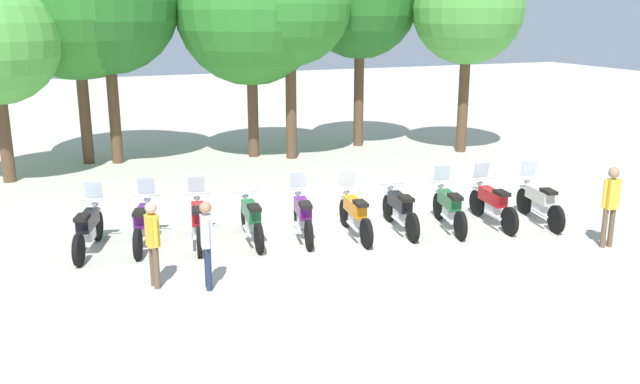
{
  "coord_description": "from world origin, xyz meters",
  "views": [
    {
      "loc": [
        -5.62,
        -13.35,
        4.9
      ],
      "look_at": [
        0.0,
        0.5,
        0.9
      ],
      "focal_mm": 38.43,
      "sensor_mm": 36.0,
      "label": 1
    }
  ],
  "objects_px": {
    "motorcycle_9": "(539,201)",
    "tree_6": "(468,9)",
    "motorcycle_6": "(400,209)",
    "tree_2": "(106,2)",
    "motorcycle_0": "(88,228)",
    "motorcycle_2": "(198,220)",
    "tree_5": "(360,1)",
    "tree_3": "(250,10)",
    "motorcycle_7": "(449,207)",
    "motorcycle_8": "(492,203)",
    "motorcycle_1": "(143,223)",
    "person_1": "(153,238)",
    "person_2": "(207,239)",
    "person_0": "(611,201)",
    "motorcycle_3": "(251,219)",
    "motorcycle_5": "(355,213)",
    "motorcycle_4": "(303,215)",
    "tree_4": "(290,5)"
  },
  "relations": [
    {
      "from": "person_0",
      "to": "person_1",
      "type": "relative_size",
      "value": 1.08
    },
    {
      "from": "motorcycle_5",
      "to": "person_2",
      "type": "xyz_separation_m",
      "value": [
        -3.71,
        -1.73,
        0.43
      ]
    },
    {
      "from": "motorcycle_6",
      "to": "tree_5",
      "type": "relative_size",
      "value": 0.3
    },
    {
      "from": "motorcycle_2",
      "to": "tree_3",
      "type": "distance_m",
      "value": 10.07
    },
    {
      "from": "person_2",
      "to": "person_1",
      "type": "bearing_deg",
      "value": -19.88
    },
    {
      "from": "motorcycle_2",
      "to": "motorcycle_5",
      "type": "bearing_deg",
      "value": -92.07
    },
    {
      "from": "motorcycle_2",
      "to": "motorcycle_5",
      "type": "xyz_separation_m",
      "value": [
        3.34,
        -0.8,
        0.0
      ]
    },
    {
      "from": "motorcycle_3",
      "to": "tree_6",
      "type": "distance_m",
      "value": 12.5
    },
    {
      "from": "motorcycle_6",
      "to": "tree_6",
      "type": "height_order",
      "value": "tree_6"
    },
    {
      "from": "person_0",
      "to": "tree_4",
      "type": "relative_size",
      "value": 0.25
    },
    {
      "from": "motorcycle_0",
      "to": "motorcycle_1",
      "type": "xyz_separation_m",
      "value": [
        1.11,
        -0.07,
        0.0
      ]
    },
    {
      "from": "motorcycle_2",
      "to": "motorcycle_9",
      "type": "xyz_separation_m",
      "value": [
        7.79,
        -1.53,
        0.0
      ]
    },
    {
      "from": "motorcycle_2",
      "to": "motorcycle_3",
      "type": "relative_size",
      "value": 0.99
    },
    {
      "from": "tree_5",
      "to": "tree_6",
      "type": "distance_m",
      "value": 3.77
    },
    {
      "from": "motorcycle_9",
      "to": "person_2",
      "type": "xyz_separation_m",
      "value": [
        -8.17,
        -1.0,
        0.43
      ]
    },
    {
      "from": "motorcycle_5",
      "to": "tree_2",
      "type": "relative_size",
      "value": 0.29
    },
    {
      "from": "motorcycle_4",
      "to": "motorcycle_9",
      "type": "xyz_separation_m",
      "value": [
        5.57,
        -1.07,
        0.0
      ]
    },
    {
      "from": "motorcycle_1",
      "to": "tree_6",
      "type": "bearing_deg",
      "value": -46.39
    },
    {
      "from": "motorcycle_5",
      "to": "person_0",
      "type": "height_order",
      "value": "person_0"
    },
    {
      "from": "motorcycle_7",
      "to": "person_2",
      "type": "relative_size",
      "value": 1.31
    },
    {
      "from": "motorcycle_7",
      "to": "motorcycle_8",
      "type": "distance_m",
      "value": 1.11
    },
    {
      "from": "motorcycle_3",
      "to": "tree_6",
      "type": "xyz_separation_m",
      "value": [
        9.68,
        6.56,
        4.4
      ]
    },
    {
      "from": "motorcycle_3",
      "to": "motorcycle_6",
      "type": "relative_size",
      "value": 1.0
    },
    {
      "from": "motorcycle_1",
      "to": "person_2",
      "type": "height_order",
      "value": "person_2"
    },
    {
      "from": "motorcycle_1",
      "to": "person_1",
      "type": "xyz_separation_m",
      "value": [
        -0.14,
        -2.37,
        0.42
      ]
    },
    {
      "from": "motorcycle_4",
      "to": "tree_2",
      "type": "xyz_separation_m",
      "value": [
        -2.95,
        9.42,
        4.61
      ]
    },
    {
      "from": "tree_2",
      "to": "tree_4",
      "type": "relative_size",
      "value": 1.05
    },
    {
      "from": "person_0",
      "to": "person_2",
      "type": "bearing_deg",
      "value": 93.11
    },
    {
      "from": "motorcycle_6",
      "to": "tree_2",
      "type": "bearing_deg",
      "value": 36.15
    },
    {
      "from": "motorcycle_4",
      "to": "motorcycle_8",
      "type": "distance_m",
      "value": 4.52
    },
    {
      "from": "tree_4",
      "to": "tree_6",
      "type": "bearing_deg",
      "value": -11.53
    },
    {
      "from": "motorcycle_9",
      "to": "tree_6",
      "type": "distance_m",
      "value": 9.46
    },
    {
      "from": "motorcycle_7",
      "to": "person_0",
      "type": "height_order",
      "value": "person_0"
    },
    {
      "from": "motorcycle_2",
      "to": "tree_5",
      "type": "height_order",
      "value": "tree_5"
    },
    {
      "from": "motorcycle_0",
      "to": "motorcycle_7",
      "type": "bearing_deg",
      "value": -82.81
    },
    {
      "from": "motorcycle_9",
      "to": "tree_2",
      "type": "bearing_deg",
      "value": 50.69
    },
    {
      "from": "motorcycle_4",
      "to": "motorcycle_8",
      "type": "xyz_separation_m",
      "value": [
        4.45,
        -0.77,
        0.0
      ]
    },
    {
      "from": "motorcycle_0",
      "to": "motorcycle_3",
      "type": "distance_m",
      "value": 3.39
    },
    {
      "from": "person_2",
      "to": "motorcycle_5",
      "type": "bearing_deg",
      "value": -148.34
    },
    {
      "from": "person_0",
      "to": "motorcycle_5",
      "type": "bearing_deg",
      "value": 69.65
    },
    {
      "from": "motorcycle_3",
      "to": "motorcycle_8",
      "type": "xyz_separation_m",
      "value": [
        5.57,
        -0.97,
        0.01
      ]
    },
    {
      "from": "tree_2",
      "to": "tree_4",
      "type": "height_order",
      "value": "tree_2"
    },
    {
      "from": "motorcycle_3",
      "to": "motorcycle_5",
      "type": "bearing_deg",
      "value": -97.67
    },
    {
      "from": "motorcycle_6",
      "to": "motorcycle_4",
      "type": "bearing_deg",
      "value": 88.72
    },
    {
      "from": "motorcycle_0",
      "to": "tree_6",
      "type": "distance_m",
      "value": 14.96
    },
    {
      "from": "tree_3",
      "to": "tree_4",
      "type": "distance_m",
      "value": 1.35
    },
    {
      "from": "tree_5",
      "to": "tree_6",
      "type": "bearing_deg",
      "value": -39.37
    },
    {
      "from": "motorcycle_1",
      "to": "motorcycle_9",
      "type": "xyz_separation_m",
      "value": [
        8.9,
        -1.81,
        0.0
      ]
    },
    {
      "from": "motorcycle_0",
      "to": "motorcycle_9",
      "type": "relative_size",
      "value": 0.98
    },
    {
      "from": "motorcycle_7",
      "to": "tree_3",
      "type": "distance_m",
      "value": 10.52
    }
  ]
}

